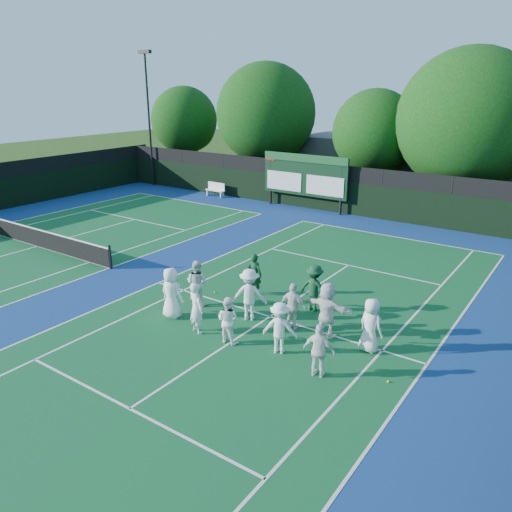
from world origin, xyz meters
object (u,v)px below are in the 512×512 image
Objects in this scene: tennis_net at (37,237)px; bench at (216,189)px; coach_left at (255,274)px; scoreboard at (305,176)px.

tennis_net is 14.37m from bench.
bench is 0.96× the size of coach_left.
coach_left is (5.41, -13.25, -1.36)m from scoreboard.
tennis_net is (-6.99, -14.59, -1.70)m from scoreboard.
coach_left is (12.62, -13.04, 0.29)m from bench.
tennis_net is 6.84× the size of coach_left.
scoreboard is 14.38m from coach_left.
scoreboard reaches higher than coach_left.
bench is (-7.21, -0.21, -1.65)m from scoreboard.
tennis_net is at bearing -115.60° from scoreboard.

